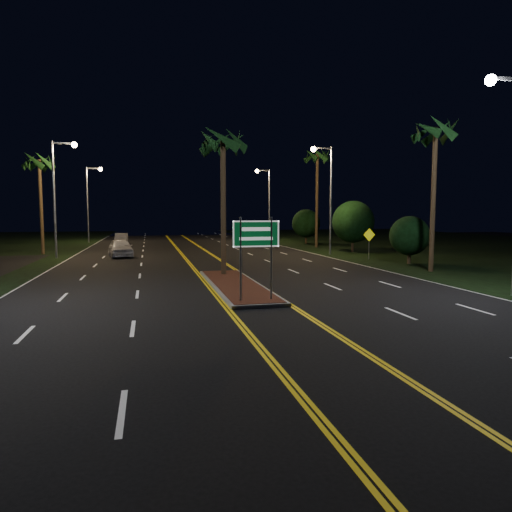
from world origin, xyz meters
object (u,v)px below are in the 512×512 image
object	(u,v)px
streetlight_right_far	(266,196)
shrub_far	(306,223)
highway_sign	(256,242)
warning_sign	(369,239)
palm_right_far	(317,157)
palm_left_far	(39,163)
palm_right_near	(436,132)
streetlight_right_mid	(327,187)
shrub_mid	(353,222)
median_island	(236,285)
car_far	(121,238)
streetlight_right_near	(512,160)
streetlight_left_mid	(59,185)
car_near	(121,246)
streetlight_left_far	(91,195)
palm_median	(223,142)
shrub_near	(410,236)

from	to	relation	value
streetlight_right_far	shrub_far	world-z (taller)	streetlight_right_far
highway_sign	warning_sign	distance (m)	19.23
palm_right_far	warning_sign	size ratio (longest dim) A/B	4.36
palm_left_far	palm_right_near	distance (m)	31.05
warning_sign	streetlight_right_mid	bearing A→B (deg)	105.18
streetlight_right_mid	shrub_mid	xyz separation A→B (m)	(3.39, 2.00, -2.93)
median_island	car_far	bearing A→B (deg)	102.31
streetlight_right_near	streetlight_right_mid	distance (m)	20.00
streetlight_left_mid	car_far	bearing A→B (deg)	75.75
highway_sign	warning_sign	world-z (taller)	highway_sign
car_near	palm_right_near	bearing A→B (deg)	-45.43
streetlight_left_far	palm_right_near	distance (m)	41.19
streetlight_right_mid	shrub_far	xyz separation A→B (m)	(3.19, 14.00, -3.32)
palm_median	car_far	world-z (taller)	palm_median
streetlight_left_mid	car_near	size ratio (longest dim) A/B	1.76
streetlight_left_mid	palm_median	size ratio (longest dim) A/B	1.08
streetlight_left_far	warning_sign	distance (m)	35.24
streetlight_left_mid	streetlight_right_far	world-z (taller)	same
palm_right_near	palm_left_far	bearing A→B (deg)	144.57
median_island	car_far	world-z (taller)	car_far
shrub_near	warning_sign	world-z (taller)	shrub_near
streetlight_left_mid	shrub_far	size ratio (longest dim) A/B	2.27
streetlight_right_far	palm_median	size ratio (longest dim) A/B	1.08
palm_left_far	car_near	world-z (taller)	palm_left_far
streetlight_left_mid	palm_right_near	world-z (taller)	palm_right_near
palm_left_far	palm_right_far	distance (m)	25.72
shrub_near	warning_sign	xyz separation A→B (m)	(-1.20, 3.55, -0.42)
car_near	car_far	world-z (taller)	car_near
car_near	warning_sign	xyz separation A→B (m)	(18.48, -6.50, 0.67)
streetlight_right_near	car_far	size ratio (longest dim) A/B	1.99
palm_median	shrub_near	bearing A→B (deg)	14.53
palm_right_near	palm_right_far	size ratio (longest dim) A/B	0.90
highway_sign	streetlight_left_far	world-z (taller)	streetlight_left_far
streetlight_left_mid	car_near	xyz separation A→B (m)	(4.43, 0.05, -4.80)
streetlight_right_mid	palm_right_far	distance (m)	9.00
car_near	shrub_mid	bearing A→B (deg)	-8.62
median_island	streetlight_left_far	world-z (taller)	streetlight_left_far
shrub_mid	car_far	distance (m)	25.58
streetlight_left_mid	highway_sign	bearing A→B (deg)	-63.41
streetlight_right_mid	palm_right_near	world-z (taller)	palm_right_near
shrub_mid	median_island	bearing A→B (deg)	-129.47
palm_left_far	car_near	bearing A→B (deg)	-30.84
palm_right_near	car_far	xyz separation A→B (m)	(-19.40, 28.61, -7.46)
highway_sign	streetlight_left_mid	xyz separation A→B (m)	(-10.61, 21.20, 3.25)
palm_right_far	warning_sign	xyz separation A→B (m)	(-0.50, -12.45, -7.62)
streetlight_left_far	shrub_far	world-z (taller)	streetlight_left_far
streetlight_right_far	warning_sign	world-z (taller)	streetlight_right_far
median_island	streetlight_right_mid	bearing A→B (deg)	54.72
palm_right_near	car_far	size ratio (longest dim) A/B	2.05
streetlight_left_far	shrub_near	size ratio (longest dim) A/B	2.73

